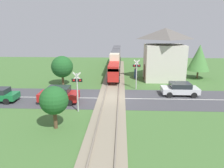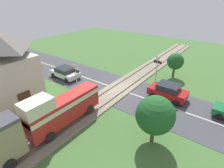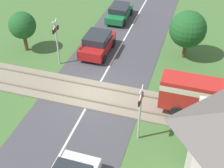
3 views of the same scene
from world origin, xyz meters
The scene contains 11 objects.
ground_plane centered at (0.00, 0.00, 0.00)m, with size 60.00×60.00×0.00m, color #426B33.
road_surface centered at (0.00, 0.00, 0.01)m, with size 48.00×6.40×0.02m.
track_bed centered at (0.00, 0.00, 0.07)m, with size 2.80×48.00×0.24m.
car_near_crossing centered at (-5.01, -1.44, 0.82)m, with size 3.74×2.01×1.57m.
car_far_side centered at (7.25, 1.44, 0.73)m, with size 3.85×2.07×1.36m.
crossing_signal_west_approach centered at (-2.73, -3.60, 2.22)m, with size 0.90×0.18×3.50m.
crossing_signal_east_approach centered at (2.73, 3.60, 2.22)m, with size 0.90×0.18×3.50m.
station_building centered at (6.70, 8.38, 3.40)m, with size 5.50×4.60×6.97m.
pedestrian_by_station centered at (3.00, 9.26, 0.69)m, with size 0.37×0.37×1.51m.
tree_roadside_hedge centered at (-6.33, 4.99, 2.33)m, with size 2.66×2.66×3.67m.
tree_beyond_track centered at (-3.73, -6.87, 2.11)m, with size 2.03×2.03×3.15m.
Camera 2 is at (-9.59, 14.24, 9.47)m, focal length 28.00 mm.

